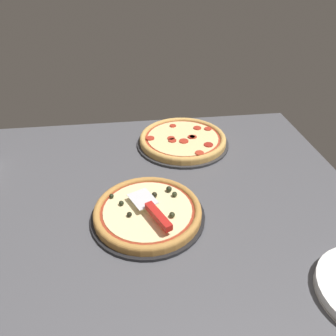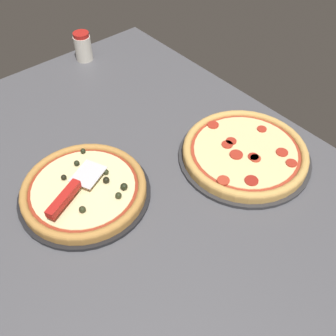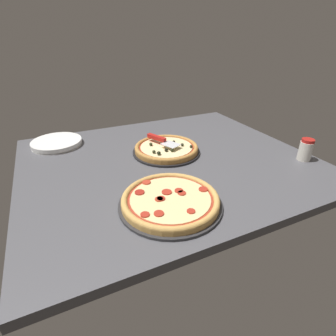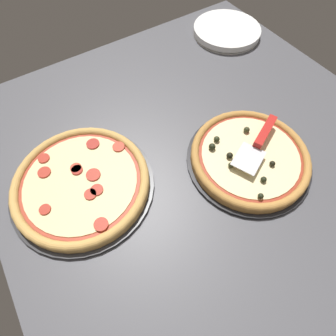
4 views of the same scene
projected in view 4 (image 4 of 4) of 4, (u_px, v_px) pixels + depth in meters
The scene contains 7 objects.
ground_plane at pixel (220, 171), 72.80cm from camera, with size 132.80×113.73×3.60cm, color #4C4C51.
pizza_pan_front at pixel (248, 160), 71.83cm from camera, with size 33.75×33.75×1.00cm, color black.
pizza_front at pixel (250, 156), 70.15cm from camera, with size 31.72×31.72×4.05cm.
pizza_pan_back at pixel (83, 186), 67.77cm from camera, with size 36.77×36.77×1.00cm, color #2D2D30.
pizza_back at pixel (81, 182), 66.10cm from camera, with size 34.57×34.57×2.92cm.
serving_spatula at pixel (261, 136), 69.41cm from camera, with size 12.10×19.74×2.00cm.
plate_stack at pixel (227, 31), 101.66cm from camera, with size 25.77×25.77×2.80cm.
Camera 4 is at (-23.09, 32.16, 60.96)cm, focal length 28.00 mm.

